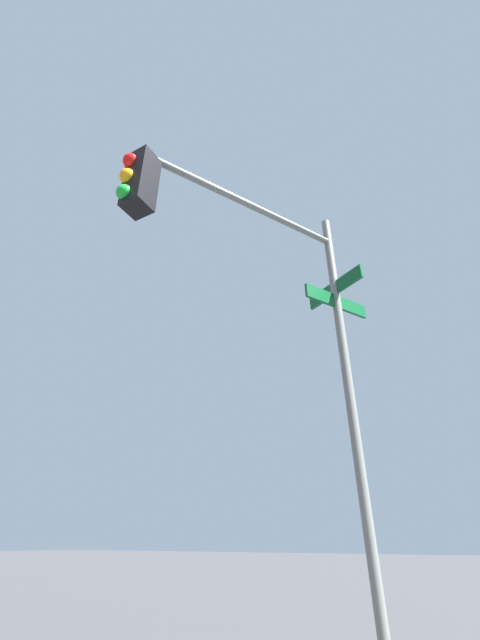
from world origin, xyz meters
name	(u,v)px	position (x,y,z in m)	size (l,w,h in m)	color
traffic_signal_near	(259,287)	(-6.64, -6.10, 4.12)	(1.99, 3.25, 5.80)	slate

